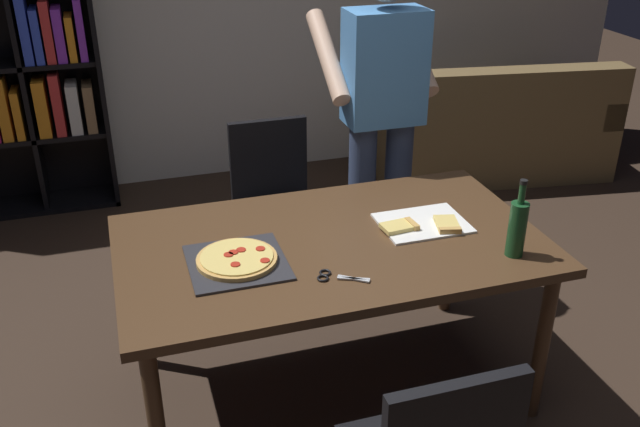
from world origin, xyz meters
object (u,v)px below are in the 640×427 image
object	(u,v)px
couch	(489,133)
person_serving_pizza	(382,111)
wine_bottle	(517,227)
pepperoni_pizza_on_tray	(237,260)
dining_table	(331,256)
chair_far_side	(274,195)
kitchen_scissors	(335,277)

from	to	relation	value
couch	person_serving_pizza	xyz separation A→B (m)	(-1.38, -1.23, 0.70)
wine_bottle	pepperoni_pizza_on_tray	bearing A→B (deg)	166.42
dining_table	pepperoni_pizza_on_tray	xyz separation A→B (m)	(-0.40, -0.06, 0.09)
person_serving_pizza	wine_bottle	distance (m)	1.09
dining_table	pepperoni_pizza_on_tray	bearing A→B (deg)	-170.72
chair_far_side	pepperoni_pizza_on_tray	size ratio (longest dim) A/B	2.46
couch	pepperoni_pizza_on_tray	xyz separation A→B (m)	(-2.29, -2.05, 0.46)
chair_far_side	wine_bottle	world-z (taller)	wine_bottle
person_serving_pizza	wine_bottle	world-z (taller)	person_serving_pizza
couch	kitchen_scissors	size ratio (longest dim) A/B	9.35
couch	person_serving_pizza	distance (m)	1.97
chair_far_side	person_serving_pizza	world-z (taller)	person_serving_pizza
wine_bottle	dining_table	bearing A→B (deg)	153.83
pepperoni_pizza_on_tray	wine_bottle	bearing A→B (deg)	-13.58
dining_table	chair_far_side	distance (m)	0.99
couch	kitchen_scissors	distance (m)	3.03
wine_bottle	kitchen_scissors	world-z (taller)	wine_bottle
wine_bottle	kitchen_scissors	bearing A→B (deg)	176.46
person_serving_pizza	kitchen_scissors	xyz separation A→B (m)	(-0.59, -1.03, -0.24)
couch	person_serving_pizza	size ratio (longest dim) A/B	1.03
person_serving_pizza	chair_far_side	bearing A→B (deg)	156.68
person_serving_pizza	pepperoni_pizza_on_tray	bearing A→B (deg)	-137.77
person_serving_pizza	kitchen_scissors	size ratio (longest dim) A/B	9.06
couch	wine_bottle	world-z (taller)	wine_bottle
dining_table	kitchen_scissors	world-z (taller)	kitchen_scissors
wine_bottle	person_serving_pizza	bearing A→B (deg)	96.90
chair_far_side	couch	size ratio (longest dim) A/B	0.50
wine_bottle	couch	bearing A→B (deg)	61.50
dining_table	pepperoni_pizza_on_tray	size ratio (longest dim) A/B	4.64
dining_table	wine_bottle	xyz separation A→B (m)	(0.64, -0.31, 0.19)
couch	kitchen_scissors	bearing A→B (deg)	-131.05
pepperoni_pizza_on_tray	wine_bottle	xyz separation A→B (m)	(1.04, -0.25, 0.10)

